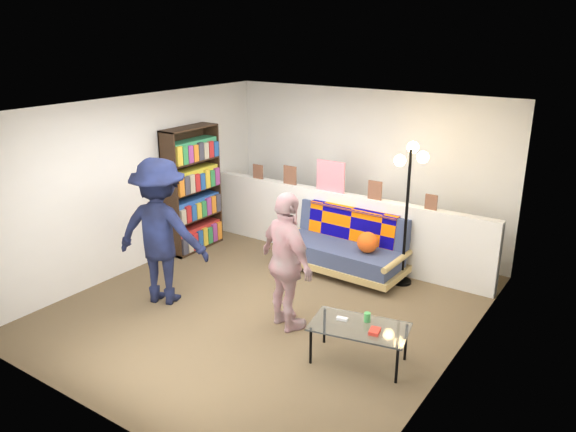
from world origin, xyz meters
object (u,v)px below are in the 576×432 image
object	(u,v)px
floor_lamp	(409,186)
person_left	(161,232)
futon_sofa	(345,247)
bookshelf	(192,193)
coffee_table	(360,328)
person_right	(287,262)

from	to	relation	value
floor_lamp	person_left	world-z (taller)	floor_lamp
futon_sofa	bookshelf	xyz separation A→B (m)	(-2.33, -0.52, 0.52)
coffee_table	person_left	xyz separation A→B (m)	(-2.64, -0.12, 0.52)
futon_sofa	coffee_table	bearing A→B (deg)	-57.51
coffee_table	person_left	distance (m)	2.70
bookshelf	coffee_table	bearing A→B (deg)	-21.27
floor_lamp	person_right	world-z (taller)	floor_lamp
coffee_table	person_right	world-z (taller)	person_right
coffee_table	floor_lamp	size ratio (longest dim) A/B	0.56
bookshelf	person_right	size ratio (longest dim) A/B	1.18
coffee_table	bookshelf	bearing A→B (deg)	158.73
floor_lamp	bookshelf	bearing A→B (deg)	-168.43
bookshelf	coffee_table	world-z (taller)	bookshelf
person_right	bookshelf	bearing A→B (deg)	-0.78
futon_sofa	person_left	xyz separation A→B (m)	(-1.43, -2.03, 0.55)
futon_sofa	floor_lamp	size ratio (longest dim) A/B	0.95
bookshelf	coffee_table	xyz separation A→B (m)	(3.54, -1.38, -0.49)
bookshelf	floor_lamp	size ratio (longest dim) A/B	0.99
coffee_table	floor_lamp	world-z (taller)	floor_lamp
bookshelf	person_left	world-z (taller)	bookshelf
futon_sofa	bookshelf	world-z (taller)	bookshelf
futon_sofa	bookshelf	bearing A→B (deg)	-167.33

